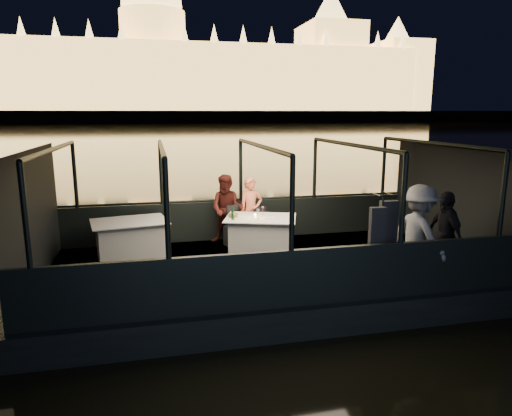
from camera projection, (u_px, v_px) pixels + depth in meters
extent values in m
plane|color=black|center=(163.00, 131.00, 85.38)|extent=(500.00, 500.00, 0.00)
cube|color=black|center=(260.00, 289.00, 9.00)|extent=(8.60, 4.40, 1.00)
cube|color=black|center=(260.00, 266.00, 8.90)|extent=(8.00, 4.00, 0.04)
cube|color=black|center=(241.00, 219.00, 10.71)|extent=(8.00, 0.08, 0.90)
cube|color=black|center=(291.00, 279.00, 6.89)|extent=(8.00, 0.08, 0.90)
cube|color=#423D33|center=(156.00, 118.00, 209.29)|extent=(400.00, 140.00, 6.00)
cube|color=silver|center=(261.00, 235.00, 9.59)|extent=(1.71, 1.46, 0.77)
cube|color=white|center=(130.00, 240.00, 9.24)|extent=(1.63, 1.30, 0.78)
cube|color=black|center=(236.00, 226.00, 10.08)|extent=(0.54, 0.54, 0.88)
cube|color=black|center=(259.00, 225.00, 10.14)|extent=(0.39, 0.39, 0.82)
imported|color=#F67D59|center=(251.00, 210.00, 10.28)|extent=(0.59, 0.45, 1.49)
imported|color=#3F1511|center=(227.00, 211.00, 10.20)|extent=(0.92, 0.83, 1.57)
imported|color=silver|center=(419.00, 236.00, 7.77)|extent=(0.85, 1.23, 1.74)
imported|color=black|center=(445.00, 231.00, 8.09)|extent=(0.41, 0.94, 1.57)
cylinder|color=#123219|center=(233.00, 212.00, 9.30)|extent=(0.07, 0.07, 0.27)
cylinder|color=olive|center=(233.00, 215.00, 9.53)|extent=(0.21, 0.21, 0.08)
cylinder|color=#FFBA3F|center=(255.00, 216.00, 9.47)|extent=(0.06, 0.06, 0.07)
cylinder|color=white|center=(270.00, 218.00, 9.44)|extent=(0.32, 0.32, 0.02)
cylinder|color=silver|center=(237.00, 216.00, 9.64)|extent=(0.25, 0.25, 0.01)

